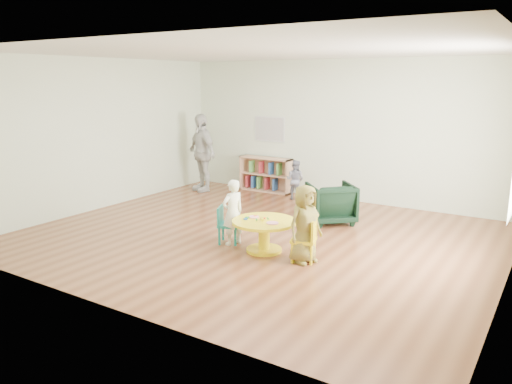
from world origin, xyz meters
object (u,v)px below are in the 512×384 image
Objects in this scene: activity_table at (264,230)px; armchair at (331,203)px; kid_chair_left at (226,223)px; child_left at (233,212)px; toddler at (295,180)px; kid_chair_right at (307,239)px; adult_caretaker at (202,153)px; child_right at (305,224)px; bookshelf at (266,174)px.

armchair is at bearing 83.98° from activity_table.
activity_table is 1.62× the size of kid_chair_left.
armchair is at bearing 178.47° from child_left.
kid_chair_left is 2.04m from armchair.
toddler is (-0.45, 3.03, 0.10)m from kid_chair_left.
child_left reaches higher than kid_chair_left.
activity_table is at bearing 41.47° from armchair.
activity_table is at bearing 105.86° from toddler.
kid_chair_right is 4.82m from adult_caretaker.
child_right is 4.82m from adult_caretaker.
activity_table is 1.87m from armchair.
armchair is 2.01m from child_right.
kid_chair_right reaches higher than kid_chair_left.
child_right is at bearing 61.49° from armchair.
kid_chair_left is at bearing 22.29° from armchair.
armchair is 0.71× the size of child_right.
adult_caretaker is at bearing 140.37° from activity_table.
child_left is (-0.55, 0.01, 0.17)m from activity_table.
kid_chair_right is at bearing -11.61° from adult_caretaker.
armchair is 0.77× the size of child_left.
kid_chair_left is 0.47× the size of bookshelf.
bookshelf is 2.72m from armchair.
toddler is 0.48× the size of adult_caretaker.
kid_chair_right is at bearing 64.86° from kid_chair_left.
toddler reaches higher than activity_table.
bookshelf is at bearing 120.87° from activity_table.
activity_table is at bearing -16.58° from adult_caretaker.
bookshelf is at bearing -26.58° from toddler.
armchair is (-0.50, 1.90, 0.02)m from kid_chair_right.
armchair is 0.45× the size of adult_caretaker.
kid_chair_right is at bearing -1.72° from child_right.
toddler is at bearing -148.84° from child_left.
bookshelf is 1.49m from adult_caretaker.
child_left is at bearing 71.59° from kid_chair_right.
kid_chair_left is (-0.67, 0.01, -0.01)m from activity_table.
toddler is (-1.80, 3.12, -0.12)m from child_right.
activity_table is 3.24m from toddler.
adult_caretaker is (-3.94, 2.73, 0.53)m from kid_chair_right.
armchair is at bearing 133.82° from toddler.
armchair is (0.20, 1.86, 0.03)m from activity_table.
child_right is at bearing 115.62° from toddler.
child_left is (-0.75, -1.85, 0.15)m from armchair.
kid_chair_left is 0.57× the size of child_left.
activity_table is 0.70m from kid_chair_right.
kid_chair_right is (0.70, -0.04, 0.00)m from activity_table.
child_left is (1.49, -3.40, 0.13)m from bookshelf.
adult_caretaker is (-1.20, -0.73, 0.48)m from bookshelf.
adult_caretaker is at bearing 39.40° from kid_chair_right.
kid_chair_left is at bearing 178.83° from activity_table.
child_left reaches higher than bookshelf.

